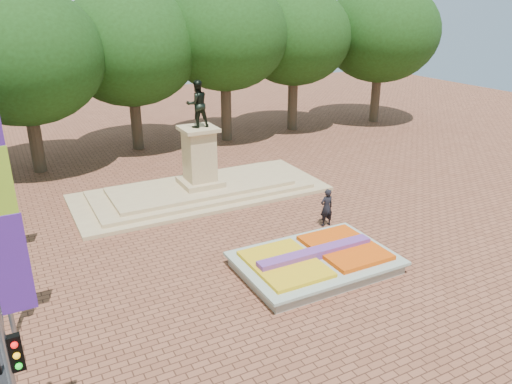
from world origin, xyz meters
TOP-DOWN VIEW (x-y plane):
  - ground at (0.00, 0.00)m, footprint 90.00×90.00m
  - flower_bed at (1.03, -2.00)m, footprint 6.30×4.30m
  - monument at (0.00, 8.00)m, footprint 14.00×6.00m
  - tree_row_back at (2.33, 18.00)m, footprint 44.80×8.80m
  - pedestrian at (3.85, 1.28)m, footprint 0.71×0.47m

SIDE VIEW (x-z plane):
  - ground at x=0.00m, z-range 0.00..0.00m
  - flower_bed at x=1.03m, z-range -0.08..0.83m
  - monument at x=0.00m, z-range -2.32..4.09m
  - pedestrian at x=3.85m, z-range 0.00..1.90m
  - tree_row_back at x=2.33m, z-range 1.46..11.89m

